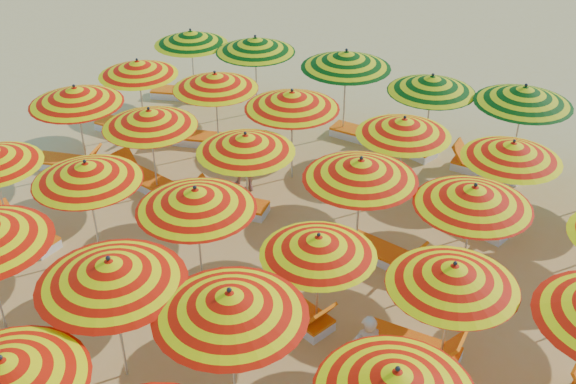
# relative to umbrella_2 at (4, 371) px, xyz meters

# --- Properties ---
(ground) EXTENTS (120.00, 120.00, 0.00)m
(ground) POSITION_rel_umbrella_2_xyz_m (1.11, 5.97, -2.12)
(ground) COLOR tan
(ground) RESTS_ON ground
(umbrella_2) EXTENTS (2.66, 2.66, 2.40)m
(umbrella_2) POSITION_rel_umbrella_2_xyz_m (0.00, 0.00, 0.00)
(umbrella_2) COLOR silver
(umbrella_2) RESTS_ON ground
(umbrella_8) EXTENTS (2.78, 2.78, 2.55)m
(umbrella_8) POSITION_rel_umbrella_2_xyz_m (0.08, 2.22, 0.13)
(umbrella_8) COLOR silver
(umbrella_8) RESTS_ON ground
(umbrella_9) EXTENTS (3.08, 3.08, 2.52)m
(umbrella_9) POSITION_rel_umbrella_2_xyz_m (2.12, 2.41, 0.10)
(umbrella_9) COLOR silver
(umbrella_9) RESTS_ON ground
(umbrella_10) EXTENTS (2.82, 2.82, 2.38)m
(umbrella_10) POSITION_rel_umbrella_2_xyz_m (4.80, 2.13, -0.02)
(umbrella_10) COLOR silver
(umbrella_10) RESTS_ON ground
(umbrella_13) EXTENTS (2.64, 2.64, 2.34)m
(umbrella_13) POSITION_rel_umbrella_2_xyz_m (-2.48, 4.75, -0.05)
(umbrella_13) COLOR silver
(umbrella_13) RESTS_ON ground
(umbrella_14) EXTENTS (2.42, 2.42, 2.41)m
(umbrella_14) POSITION_rel_umbrella_2_xyz_m (0.04, 4.77, 0.00)
(umbrella_14) COLOR silver
(umbrella_14) RESTS_ON ground
(umbrella_15) EXTENTS (2.59, 2.59, 2.18)m
(umbrella_15) POSITION_rel_umbrella_2_xyz_m (2.56, 4.68, -0.19)
(umbrella_15) COLOR silver
(umbrella_15) RESTS_ON ground
(umbrella_16) EXTENTS (2.51, 2.51, 2.31)m
(umbrella_16) POSITION_rel_umbrella_2_xyz_m (4.89, 4.75, -0.08)
(umbrella_16) COLOR silver
(umbrella_16) RESTS_ON ground
(umbrella_18) EXTENTS (2.69, 2.69, 2.39)m
(umbrella_18) POSITION_rel_umbrella_2_xyz_m (-5.00, 7.44, -0.01)
(umbrella_18) COLOR silver
(umbrella_18) RESTS_ON ground
(umbrella_19) EXTENTS (2.79, 2.79, 2.31)m
(umbrella_19) POSITION_rel_umbrella_2_xyz_m (-2.78, 7.31, -0.08)
(umbrella_19) COLOR silver
(umbrella_19) RESTS_ON ground
(umbrella_20) EXTENTS (2.28, 2.28, 2.27)m
(umbrella_20) POSITION_rel_umbrella_2_xyz_m (-0.28, 7.27, -0.11)
(umbrella_20) COLOR silver
(umbrella_20) RESTS_ON ground
(umbrella_21) EXTENTS (2.87, 2.87, 2.45)m
(umbrella_21) POSITION_rel_umbrella_2_xyz_m (2.41, 7.05, 0.04)
(umbrella_21) COLOR silver
(umbrella_21) RESTS_ON ground
(umbrella_22) EXTENTS (2.92, 2.92, 2.38)m
(umbrella_22) POSITION_rel_umbrella_2_xyz_m (4.64, 7.14, -0.02)
(umbrella_22) COLOR silver
(umbrella_22) RESTS_ON ground
(umbrella_24) EXTENTS (2.46, 2.46, 2.23)m
(umbrella_24) POSITION_rel_umbrella_2_xyz_m (-4.89, 9.77, -0.15)
(umbrella_24) COLOR silver
(umbrella_24) RESTS_ON ground
(umbrella_25) EXTENTS (2.81, 2.81, 2.31)m
(umbrella_25) POSITION_rel_umbrella_2_xyz_m (-2.52, 9.78, -0.08)
(umbrella_25) COLOR silver
(umbrella_25) RESTS_ON ground
(umbrella_26) EXTENTS (2.58, 2.58, 2.41)m
(umbrella_26) POSITION_rel_umbrella_2_xyz_m (-0.22, 9.44, 0.00)
(umbrella_26) COLOR silver
(umbrella_26) RESTS_ON ground
(umbrella_27) EXTENTS (2.46, 2.46, 2.27)m
(umbrella_27) POSITION_rel_umbrella_2_xyz_m (2.52, 9.49, -0.12)
(umbrella_27) COLOR silver
(umbrella_27) RESTS_ON ground
(umbrella_28) EXTENTS (2.42, 2.42, 2.25)m
(umbrella_28) POSITION_rel_umbrella_2_xyz_m (4.91, 9.45, -0.14)
(umbrella_28) COLOR silver
(umbrella_28) RESTS_ON ground
(umbrella_30) EXTENTS (2.68, 2.68, 2.27)m
(umbrella_30) POSITION_rel_umbrella_2_xyz_m (-4.81, 12.25, -0.12)
(umbrella_30) COLOR silver
(umbrella_30) RESTS_ON ground
(umbrella_31) EXTENTS (2.83, 2.83, 2.37)m
(umbrella_31) POSITION_rel_umbrella_2_xyz_m (-2.74, 12.34, -0.03)
(umbrella_31) COLOR silver
(umbrella_31) RESTS_ON ground
(umbrella_32) EXTENTS (3.00, 3.00, 2.52)m
(umbrella_32) POSITION_rel_umbrella_2_xyz_m (0.07, 12.11, 0.11)
(umbrella_32) COLOR silver
(umbrella_32) RESTS_ON ground
(umbrella_33) EXTENTS (2.65, 2.65, 2.34)m
(umbrella_33) POSITION_rel_umbrella_2_xyz_m (2.45, 11.92, -0.05)
(umbrella_33) COLOR silver
(umbrella_33) RESTS_ON ground
(umbrella_34) EXTENTS (2.44, 2.44, 2.47)m
(umbrella_34) POSITION_rel_umbrella_2_xyz_m (4.67, 11.98, 0.06)
(umbrella_34) COLOR silver
(umbrella_34) RESTS_ON ground
(lounger_7) EXTENTS (1.79, 0.79, 0.69)m
(lounger_7) POSITION_rel_umbrella_2_xyz_m (-4.34, 4.46, -1.96)
(lounger_7) COLOR white
(lounger_7) RESTS_ON ground
(lounger_8) EXTENTS (1.82, 1.17, 0.69)m
(lounger_8) POSITION_rel_umbrella_2_xyz_m (2.05, 4.82, -1.96)
(lounger_8) COLOR white
(lounger_8) RESTS_ON ground
(lounger_9) EXTENTS (1.75, 0.64, 0.69)m
(lounger_9) POSITION_rel_umbrella_2_xyz_m (4.39, 4.86, -1.96)
(lounger_9) COLOR white
(lounger_9) RESTS_ON ground
(lounger_11) EXTENTS (1.82, 0.94, 0.69)m
(lounger_11) POSITION_rel_umbrella_2_xyz_m (-5.50, 7.37, -1.96)
(lounger_11) COLOR white
(lounger_11) RESTS_ON ground
(lounger_12) EXTENTS (1.82, 0.96, 0.69)m
(lounger_12) POSITION_rel_umbrella_2_xyz_m (-3.38, 7.54, -1.96)
(lounger_12) COLOR white
(lounger_12) RESTS_ON ground
(lounger_13) EXTENTS (1.79, 0.79, 0.69)m
(lounger_13) POSITION_rel_umbrella_2_xyz_m (-0.88, 7.48, -1.96)
(lounger_13) COLOR white
(lounger_13) RESTS_ON ground
(lounger_14) EXTENTS (1.82, 0.94, 0.69)m
(lounger_14) POSITION_rel_umbrella_2_xyz_m (3.01, 7.22, -1.96)
(lounger_14) COLOR white
(lounger_14) RESTS_ON ground
(lounger_15) EXTENTS (1.76, 0.65, 0.69)m
(lounger_15) POSITION_rel_umbrella_2_xyz_m (-5.40, 9.60, -1.96)
(lounger_15) COLOR white
(lounger_15) RESTS_ON ground
(lounger_16) EXTENTS (1.82, 0.99, 0.69)m
(lounger_16) POSITION_rel_umbrella_2_xyz_m (-3.12, 9.99, -1.96)
(lounger_16) COLOR white
(lounger_16) RESTS_ON ground
(lounger_17) EXTENTS (1.83, 1.11, 0.69)m
(lounger_17) POSITION_rel_umbrella_2_xyz_m (4.41, 9.25, -1.96)
(lounger_17) COLOR white
(lounger_17) RESTS_ON ground
(lounger_19) EXTENTS (1.83, 1.05, 0.69)m
(lounger_19) POSITION_rel_umbrella_2_xyz_m (-5.32, 12.27, -1.96)
(lounger_19) COLOR white
(lounger_19) RESTS_ON ground
(lounger_20) EXTENTS (1.78, 0.73, 0.69)m
(lounger_20) POSITION_rel_umbrella_2_xyz_m (0.67, 12.10, -1.96)
(lounger_20) COLOR white
(lounger_20) RESTS_ON ground
(lounger_21) EXTENTS (1.83, 1.13, 0.69)m
(lounger_21) POSITION_rel_umbrella_2_xyz_m (1.85, 12.05, -1.96)
(lounger_21) COLOR white
(lounger_21) RESTS_ON ground
(lounger_22) EXTENTS (1.76, 0.68, 0.69)m
(lounger_22) POSITION_rel_umbrella_2_xyz_m (4.07, 11.74, -1.96)
(lounger_22) COLOR white
(lounger_22) RESTS_ON ground
(beachgoer_a) EXTENTS (0.61, 0.58, 1.40)m
(beachgoer_a) POSITION_rel_umbrella_2_xyz_m (3.80, 3.91, -1.41)
(beachgoer_a) COLOR #E0AE7E
(beachgoer_a) RESTS_ON ground
(beachgoer_b) EXTENTS (0.76, 0.60, 1.56)m
(beachgoer_b) POSITION_rel_umbrella_2_xyz_m (-1.00, 8.44, -1.34)
(beachgoer_b) COLOR tan
(beachgoer_b) RESTS_ON ground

